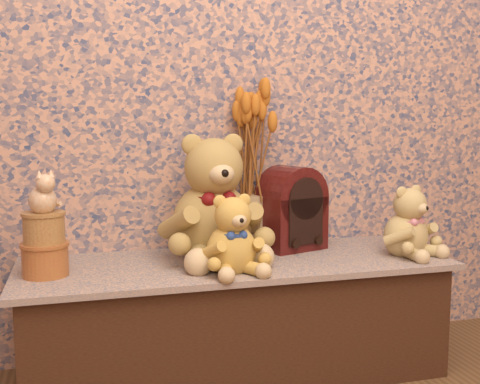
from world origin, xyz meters
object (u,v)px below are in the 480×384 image
object	(u,v)px
teddy_large	(212,192)
biscuit_tin_lower	(45,260)
teddy_medium	(231,230)
cathedral_radio	(291,207)
cat_figurine	(42,191)
teddy_small	(406,218)
ceramic_vase	(251,222)

from	to	relation	value
teddy_large	biscuit_tin_lower	bearing A→B (deg)	-174.99
teddy_large	teddy_medium	bearing A→B (deg)	-89.44
teddy_medium	cathedral_radio	size ratio (longest dim) A/B	0.86
teddy_large	cat_figurine	distance (m)	0.55
teddy_medium	cat_figurine	size ratio (longest dim) A/B	1.96
teddy_small	cat_figurine	xyz separation A→B (m)	(-1.21, 0.05, 0.13)
cat_figurine	teddy_medium	bearing A→B (deg)	-31.72
teddy_large	cat_figurine	xyz separation A→B (m)	(-0.54, -0.09, 0.03)
biscuit_tin_lower	cathedral_radio	bearing A→B (deg)	10.08
teddy_small	cathedral_radio	world-z (taller)	cathedral_radio
ceramic_vase	cat_figurine	bearing A→B (deg)	-164.59
teddy_large	cathedral_radio	xyz separation A→B (m)	(0.31, 0.06, -0.08)
teddy_small	teddy_medium	bearing A→B (deg)	161.44
ceramic_vase	biscuit_tin_lower	bearing A→B (deg)	-164.59
teddy_large	teddy_small	bearing A→B (deg)	-16.25
teddy_medium	teddy_large	bearing A→B (deg)	87.44
cathedral_radio	biscuit_tin_lower	distance (m)	0.88
biscuit_tin_lower	cat_figurine	bearing A→B (deg)	0.00
teddy_large	teddy_medium	size ratio (longest dim) A/B	1.74
teddy_large	teddy_small	world-z (taller)	teddy_large
teddy_large	cathedral_radio	distance (m)	0.33
cathedral_radio	cat_figurine	xyz separation A→B (m)	(-0.86, -0.15, 0.11)
ceramic_vase	biscuit_tin_lower	xyz separation A→B (m)	(-0.72, -0.20, -0.05)
teddy_medium	biscuit_tin_lower	size ratio (longest dim) A/B	1.92
teddy_large	ceramic_vase	bearing A→B (deg)	27.56
cat_figurine	cathedral_radio	bearing A→B (deg)	-11.02
ceramic_vase	cat_figurine	xyz separation A→B (m)	(-0.72, -0.20, 0.16)
ceramic_vase	teddy_small	bearing A→B (deg)	-26.71
biscuit_tin_lower	cat_figurine	distance (m)	0.21
teddy_small	ceramic_vase	bearing A→B (deg)	129.95
teddy_medium	cat_figurine	world-z (taller)	cat_figurine
biscuit_tin_lower	cat_figurine	world-z (taller)	cat_figurine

